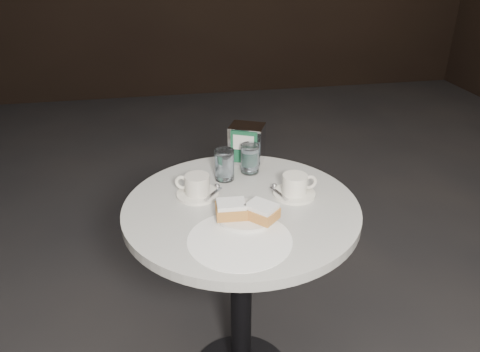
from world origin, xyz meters
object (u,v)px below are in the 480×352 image
object	(u,v)px
cafe_table	(241,259)
coffee_cup_right	(295,186)
coffee_cup_left	(197,187)
water_glass_left	(224,165)
water_glass_right	(250,159)
beignet_plate	(246,212)
napkin_dispenser	(247,144)

from	to	relation	value
cafe_table	coffee_cup_right	distance (m)	0.29
coffee_cup_left	coffee_cup_right	bearing A→B (deg)	14.25
coffee_cup_right	water_glass_left	xyz separation A→B (m)	(-0.19, 0.14, 0.02)
water_glass_right	beignet_plate	bearing A→B (deg)	-103.56
napkin_dispenser	cafe_table	bearing A→B (deg)	-79.54
beignet_plate	coffee_cup_left	xyz separation A→B (m)	(-0.12, 0.16, 0.01)
coffee_cup_right	napkin_dispenser	size ratio (longest dim) A/B	1.00
coffee_cup_left	napkin_dispenser	size ratio (longest dim) A/B	1.22
coffee_cup_left	water_glass_right	size ratio (longest dim) A/B	1.74
beignet_plate	water_glass_right	xyz separation A→B (m)	(0.07, 0.29, 0.03)
cafe_table	water_glass_right	size ratio (longest dim) A/B	7.55
coffee_cup_right	napkin_dispenser	distance (m)	0.28
beignet_plate	coffee_cup_left	distance (m)	0.20
cafe_table	beignet_plate	size ratio (longest dim) A/B	3.39
water_glass_left	napkin_dispenser	distance (m)	0.16
coffee_cup_left	water_glass_right	bearing A→B (deg)	58.22
water_glass_right	water_glass_left	bearing A→B (deg)	-158.98
coffee_cup_right	water_glass_left	distance (m)	0.24
cafe_table	water_glass_right	xyz separation A→B (m)	(0.07, 0.21, 0.25)
cafe_table	water_glass_left	bearing A→B (deg)	97.57
coffee_cup_right	beignet_plate	bearing A→B (deg)	-150.97
cafe_table	beignet_plate	world-z (taller)	beignet_plate
water_glass_right	cafe_table	bearing A→B (deg)	-108.33
water_glass_left	cafe_table	bearing A→B (deg)	-82.43
beignet_plate	water_glass_left	bearing A→B (deg)	94.99
coffee_cup_left	coffee_cup_right	size ratio (longest dim) A/B	1.22
coffee_cup_left	water_glass_right	distance (m)	0.23
water_glass_right	napkin_dispenser	xyz separation A→B (m)	(0.01, 0.08, 0.02)
cafe_table	coffee_cup_left	xyz separation A→B (m)	(-0.12, 0.08, 0.23)
water_glass_right	napkin_dispenser	distance (m)	0.09
beignet_plate	coffee_cup_right	bearing A→B (deg)	32.02
coffee_cup_left	napkin_dispenser	distance (m)	0.29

